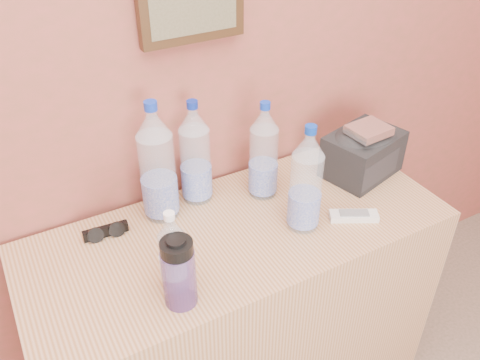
{
  "coord_description": "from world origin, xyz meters",
  "views": [
    {
      "loc": [
        -0.29,
        0.72,
        1.77
      ],
      "look_at": [
        0.26,
        1.71,
        0.97
      ],
      "focal_mm": 38.0,
      "sensor_mm": 36.0,
      "label": 1
    }
  ],
  "objects_px": {
    "dresser": "(239,318)",
    "foil_packet": "(369,130)",
    "nalgene_bottle": "(179,272)",
    "pet_large_a": "(157,168)",
    "toiletry_bag": "(363,152)",
    "pet_large_c": "(264,155)",
    "ac_remote": "(354,216)",
    "sunglasses": "(106,231)",
    "pet_large_d": "(306,184)",
    "pet_small": "(173,255)",
    "pet_large_b": "(195,157)"
  },
  "relations": [
    {
      "from": "dresser",
      "to": "foil_packet",
      "type": "xyz_separation_m",
      "value": [
        0.49,
        0.04,
        0.58
      ]
    },
    {
      "from": "dresser",
      "to": "nalgene_bottle",
      "type": "relative_size",
      "value": 6.26
    },
    {
      "from": "pet_large_a",
      "to": "toiletry_bag",
      "type": "height_order",
      "value": "pet_large_a"
    },
    {
      "from": "pet_large_c",
      "to": "ac_remote",
      "type": "height_order",
      "value": "pet_large_c"
    },
    {
      "from": "sunglasses",
      "to": "foil_packet",
      "type": "distance_m",
      "value": 0.87
    },
    {
      "from": "dresser",
      "to": "pet_large_a",
      "type": "xyz_separation_m",
      "value": [
        -0.17,
        0.18,
        0.56
      ]
    },
    {
      "from": "pet_large_a",
      "to": "pet_large_d",
      "type": "bearing_deg",
      "value": -36.07
    },
    {
      "from": "nalgene_bottle",
      "to": "toiletry_bag",
      "type": "distance_m",
      "value": 0.8
    },
    {
      "from": "pet_large_d",
      "to": "ac_remote",
      "type": "bearing_deg",
      "value": -18.68
    },
    {
      "from": "dresser",
      "to": "toiletry_bag",
      "type": "distance_m",
      "value": 0.7
    },
    {
      "from": "dresser",
      "to": "nalgene_bottle",
      "type": "xyz_separation_m",
      "value": [
        -0.26,
        -0.17,
        0.49
      ]
    },
    {
      "from": "ac_remote",
      "to": "toiletry_bag",
      "type": "relative_size",
      "value": 0.59
    },
    {
      "from": "dresser",
      "to": "toiletry_bag",
      "type": "xyz_separation_m",
      "value": [
        0.5,
        0.06,
        0.48
      ]
    },
    {
      "from": "pet_large_a",
      "to": "pet_large_d",
      "type": "xyz_separation_m",
      "value": [
        0.34,
        -0.25,
        -0.02
      ]
    },
    {
      "from": "pet_large_c",
      "to": "nalgene_bottle",
      "type": "distance_m",
      "value": 0.51
    },
    {
      "from": "toiletry_bag",
      "to": "sunglasses",
      "type": "bearing_deg",
      "value": 158.55
    },
    {
      "from": "ac_remote",
      "to": "pet_small",
      "type": "bearing_deg",
      "value": -152.73
    },
    {
      "from": "pet_large_b",
      "to": "pet_large_c",
      "type": "distance_m",
      "value": 0.21
    },
    {
      "from": "foil_packet",
      "to": "dresser",
      "type": "bearing_deg",
      "value": -175.65
    },
    {
      "from": "toiletry_bag",
      "to": "pet_small",
      "type": "bearing_deg",
      "value": 178.3
    },
    {
      "from": "sunglasses",
      "to": "foil_packet",
      "type": "relative_size",
      "value": 1.04
    },
    {
      "from": "dresser",
      "to": "sunglasses",
      "type": "bearing_deg",
      "value": 155.5
    },
    {
      "from": "foil_packet",
      "to": "sunglasses",
      "type": "bearing_deg",
      "value": 171.74
    },
    {
      "from": "pet_large_d",
      "to": "toiletry_bag",
      "type": "relative_size",
      "value": 1.36
    },
    {
      "from": "pet_large_b",
      "to": "nalgene_bottle",
      "type": "xyz_separation_m",
      "value": [
        -0.22,
        -0.37,
        -0.05
      ]
    },
    {
      "from": "nalgene_bottle",
      "to": "pet_large_a",
      "type": "bearing_deg",
      "value": 75.81
    },
    {
      "from": "pet_large_a",
      "to": "pet_small",
      "type": "distance_m",
      "value": 0.31
    },
    {
      "from": "dresser",
      "to": "pet_large_c",
      "type": "xyz_separation_m",
      "value": [
        0.15,
        0.12,
        0.54
      ]
    },
    {
      "from": "pet_large_b",
      "to": "sunglasses",
      "type": "height_order",
      "value": "pet_large_b"
    },
    {
      "from": "pet_large_d",
      "to": "toiletry_bag",
      "type": "xyz_separation_m",
      "value": [
        0.33,
        0.13,
        -0.06
      ]
    },
    {
      "from": "dresser",
      "to": "nalgene_bottle",
      "type": "bearing_deg",
      "value": -146.55
    },
    {
      "from": "pet_small",
      "to": "nalgene_bottle",
      "type": "height_order",
      "value": "pet_small"
    },
    {
      "from": "pet_large_a",
      "to": "foil_packet",
      "type": "bearing_deg",
      "value": -11.95
    },
    {
      "from": "dresser",
      "to": "pet_large_a",
      "type": "bearing_deg",
      "value": 133.71
    },
    {
      "from": "pet_small",
      "to": "sunglasses",
      "type": "height_order",
      "value": "pet_small"
    },
    {
      "from": "pet_large_c",
      "to": "pet_small",
      "type": "xyz_separation_m",
      "value": [
        -0.4,
        -0.24,
        -0.04
      ]
    },
    {
      "from": "sunglasses",
      "to": "ac_remote",
      "type": "height_order",
      "value": "sunglasses"
    },
    {
      "from": "pet_large_a",
      "to": "pet_large_d",
      "type": "relative_size",
      "value": 1.13
    },
    {
      "from": "pet_small",
      "to": "foil_packet",
      "type": "height_order",
      "value": "pet_small"
    },
    {
      "from": "toiletry_bag",
      "to": "foil_packet",
      "type": "relative_size",
      "value": 1.97
    },
    {
      "from": "pet_large_a",
      "to": "toiletry_bag",
      "type": "relative_size",
      "value": 1.54
    },
    {
      "from": "pet_large_c",
      "to": "ac_remote",
      "type": "bearing_deg",
      "value": -54.94
    },
    {
      "from": "sunglasses",
      "to": "ac_remote",
      "type": "distance_m",
      "value": 0.73
    },
    {
      "from": "pet_large_d",
      "to": "sunglasses",
      "type": "relative_size",
      "value": 2.58
    },
    {
      "from": "sunglasses",
      "to": "dresser",
      "type": "bearing_deg",
      "value": -20.5
    },
    {
      "from": "pet_large_a",
      "to": "toiletry_bag",
      "type": "distance_m",
      "value": 0.69
    },
    {
      "from": "dresser",
      "to": "ac_remote",
      "type": "relative_size",
      "value": 8.72
    },
    {
      "from": "dresser",
      "to": "sunglasses",
      "type": "xyz_separation_m",
      "value": [
        -0.35,
        0.16,
        0.41
      ]
    },
    {
      "from": "pet_large_a",
      "to": "ac_remote",
      "type": "bearing_deg",
      "value": -31.34
    },
    {
      "from": "dresser",
      "to": "ac_remote",
      "type": "bearing_deg",
      "value": -20.9
    }
  ]
}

